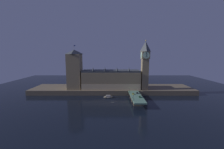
% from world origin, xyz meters
% --- Properties ---
extents(ground_plane, '(400.00, 400.00, 0.00)m').
position_xyz_m(ground_plane, '(0.00, 0.00, 0.00)').
color(ground_plane, black).
extents(embankment, '(220.00, 42.00, 6.33)m').
position_xyz_m(embankment, '(0.00, 39.00, 3.16)').
color(embankment, brown).
rests_on(embankment, ground_plane).
extents(parliament_hall, '(75.85, 23.89, 29.65)m').
position_xyz_m(parliament_hall, '(-1.79, 32.27, 18.62)').
color(parliament_hall, '#8E7A56').
rests_on(parliament_hall, embankment).
extents(clock_tower, '(10.41, 10.52, 63.66)m').
position_xyz_m(clock_tower, '(41.88, 25.70, 39.98)').
color(clock_tower, '#8E7A56').
rests_on(clock_tower, embankment).
extents(victoria_tower, '(17.85, 17.85, 57.84)m').
position_xyz_m(victoria_tower, '(-50.00, 30.25, 32.35)').
color(victoria_tower, '#8E7A56').
rests_on(victoria_tower, embankment).
extents(bridge, '(12.21, 46.00, 6.62)m').
position_xyz_m(bridge, '(26.27, -5.00, 4.60)').
color(bridge, slate).
rests_on(bridge, ground_plane).
extents(car_northbound_lead, '(1.88, 3.86, 1.32)m').
position_xyz_m(car_northbound_lead, '(23.58, 1.35, 7.23)').
color(car_northbound_lead, yellow).
rests_on(car_northbound_lead, bridge).
extents(car_southbound_lead, '(2.06, 4.01, 1.34)m').
position_xyz_m(car_southbound_lead, '(28.95, -10.35, 7.25)').
color(car_southbound_lead, '#235633').
rests_on(car_southbound_lead, bridge).
extents(car_southbound_trail, '(2.04, 3.82, 1.49)m').
position_xyz_m(car_southbound_trail, '(28.95, 5.17, 7.31)').
color(car_southbound_trail, black).
rests_on(car_southbound_trail, bridge).
extents(pedestrian_near_rail, '(0.38, 0.38, 1.62)m').
position_xyz_m(pedestrian_near_rail, '(20.89, -14.49, 7.47)').
color(pedestrian_near_rail, black).
rests_on(pedestrian_near_rail, bridge).
extents(pedestrian_mid_walk, '(0.38, 0.38, 1.85)m').
position_xyz_m(pedestrian_mid_walk, '(31.64, -3.70, 7.60)').
color(pedestrian_mid_walk, black).
rests_on(pedestrian_mid_walk, bridge).
extents(street_lamp_near, '(1.34, 0.60, 6.17)m').
position_xyz_m(street_lamp_near, '(20.49, -19.72, 10.48)').
color(street_lamp_near, '#2D3333').
rests_on(street_lamp_near, bridge).
extents(street_lamp_mid, '(1.34, 0.60, 6.06)m').
position_xyz_m(street_lamp_mid, '(32.04, -5.00, 10.41)').
color(street_lamp_mid, '#2D3333').
rests_on(street_lamp_mid, bridge).
extents(street_lamp_far, '(1.34, 0.60, 6.44)m').
position_xyz_m(street_lamp_far, '(20.49, 9.72, 10.65)').
color(street_lamp_far, '#2D3333').
rests_on(street_lamp_far, bridge).
extents(boat_upstream, '(11.55, 5.05, 3.28)m').
position_xyz_m(boat_upstream, '(-5.04, 9.07, 1.20)').
color(boat_upstream, '#B2A893').
rests_on(boat_upstream, ground_plane).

